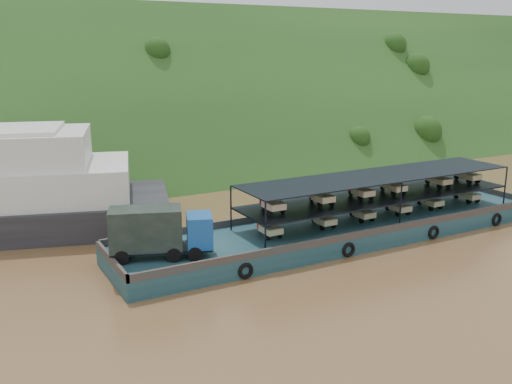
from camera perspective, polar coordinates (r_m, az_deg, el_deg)
ground at (r=43.52m, az=4.23°, el=-4.62°), size 160.00×160.00×0.00m
hillside at (r=75.32m, az=-10.85°, el=3.14°), size 140.00×39.60×39.60m
cargo_barge at (r=42.86m, az=7.44°, el=-3.45°), size 35.10×7.18×4.54m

